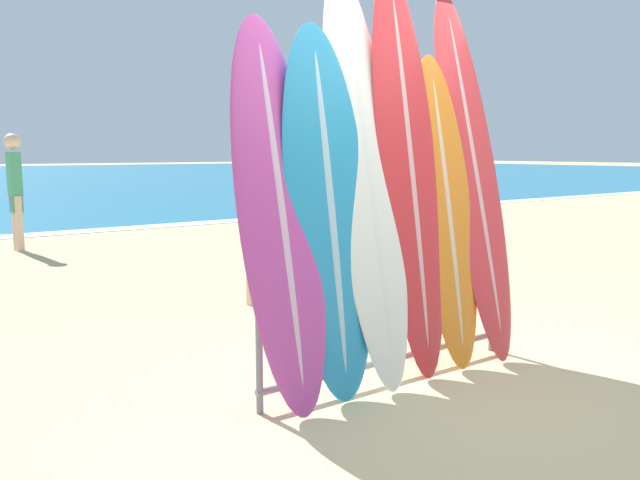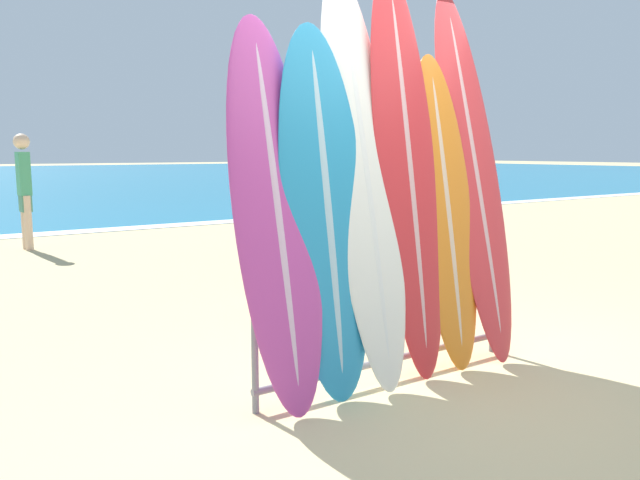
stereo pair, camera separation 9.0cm
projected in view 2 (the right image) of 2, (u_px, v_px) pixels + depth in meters
ground_plane at (453, 393)px, 3.75m from camera, size 160.00×160.00×0.00m
surfboard_rack at (390, 313)px, 3.94m from camera, size 1.98×0.04×0.79m
surfboard_slot_0 at (275, 213)px, 3.44m from camera, size 0.52×0.57×2.22m
surfboard_slot_1 at (326, 212)px, 3.61m from camera, size 0.59×0.43×2.19m
surfboard_slot_2 at (364, 178)px, 3.80m from camera, size 0.50×0.66×2.57m
surfboard_slot_3 at (407, 172)px, 3.97m from camera, size 0.50×0.53×2.63m
surfboard_slot_4 at (446, 211)px, 4.15m from camera, size 0.49×0.46×2.10m
surfboard_slot_5 at (473, 172)px, 4.36m from camera, size 0.49×0.74×2.60m
person_near_water at (301, 192)px, 9.04m from camera, size 0.21×0.26×1.59m
person_mid_beach at (261, 213)px, 5.86m from camera, size 0.27×0.21×1.60m
person_far_left at (24, 187)px, 9.14m from camera, size 0.23×0.29×1.70m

